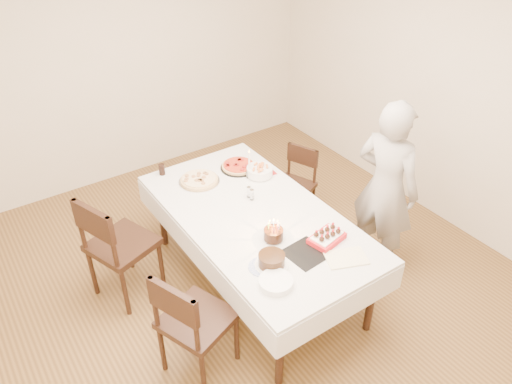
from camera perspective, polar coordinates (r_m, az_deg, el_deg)
floor at (r=4.44m, az=-0.22°, el=-11.52°), size 5.00×5.00×0.00m
wall_back at (r=5.66m, az=-15.05°, el=14.29°), size 4.50×0.04×2.70m
wall_right at (r=5.07m, az=21.70°, el=10.70°), size 0.04×5.00×2.70m
dining_table at (r=4.29m, az=0.00°, el=-6.61°), size 1.21×2.18×0.75m
chair_right_savory at (r=5.03m, az=4.25°, el=0.55°), size 0.53×0.53×0.79m
chair_left_savory at (r=4.28m, az=-15.02°, el=-5.81°), size 0.67×0.67×1.02m
chair_left_dessert at (r=3.63m, az=-6.71°, el=-14.29°), size 0.63×0.63×0.96m
person at (r=4.40m, az=14.60°, el=0.40°), size 0.51×0.66×1.62m
pizza_white at (r=4.47m, az=-6.50°, el=1.38°), size 0.41×0.41×0.04m
pizza_pepperoni at (r=4.64m, az=-2.03°, el=2.98°), size 0.38×0.38×0.04m
red_placemat at (r=4.60m, az=0.61°, el=2.35°), size 0.24×0.24×0.01m
pasta_bowl at (r=4.52m, az=0.42°, el=2.40°), size 0.27×0.27×0.08m
taper_candle at (r=4.45m, az=-0.77°, el=3.26°), size 0.08×0.08×0.28m
shaker_pair at (r=4.20m, az=-0.48°, el=-0.31°), size 0.11×0.11×0.10m
cola_glass at (r=4.61m, az=-10.71°, el=2.55°), size 0.06×0.06×0.10m
layer_cake at (r=3.56m, az=1.78°, el=-7.80°), size 0.26×0.26×0.10m
cake_board at (r=3.71m, az=5.74°, el=-7.01°), size 0.31×0.31×0.01m
birthday_cake at (r=3.76m, az=2.02°, el=-4.44°), size 0.19×0.19×0.15m
strawberry_box at (r=3.82m, az=8.10°, el=-5.15°), size 0.30×0.23×0.07m
box_lid at (r=3.71m, az=10.25°, el=-7.48°), size 0.35×0.29×0.02m
plate_stack at (r=3.44m, az=2.28°, el=-10.27°), size 0.26×0.26×0.05m
china_plate at (r=3.58m, az=0.81°, el=-8.54°), size 0.24×0.24×0.01m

